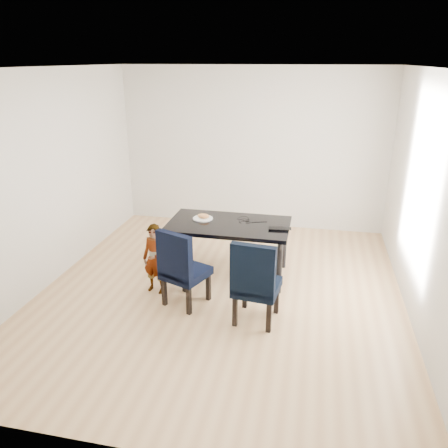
% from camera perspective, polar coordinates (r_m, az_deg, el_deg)
% --- Properties ---
extents(floor, '(4.50, 5.00, 0.01)m').
position_cam_1_polar(floor, '(5.65, -0.43, -8.85)').
color(floor, tan).
rests_on(floor, ground).
extents(ceiling, '(4.50, 5.00, 0.01)m').
position_cam_1_polar(ceiling, '(4.91, -0.52, 19.83)').
color(ceiling, white).
rests_on(ceiling, wall_back).
extents(wall_back, '(4.50, 0.01, 2.70)m').
position_cam_1_polar(wall_back, '(7.51, 3.71, 9.72)').
color(wall_back, silver).
rests_on(wall_back, ground).
extents(wall_front, '(4.50, 0.01, 2.70)m').
position_cam_1_polar(wall_front, '(2.90, -11.33, -9.38)').
color(wall_front, silver).
rests_on(wall_front, ground).
extents(wall_left, '(0.01, 5.00, 2.70)m').
position_cam_1_polar(wall_left, '(6.00, -22.10, 5.40)').
color(wall_left, white).
rests_on(wall_left, ground).
extents(wall_right, '(0.01, 5.00, 2.70)m').
position_cam_1_polar(wall_right, '(5.14, 24.92, 2.58)').
color(wall_right, silver).
rests_on(wall_right, ground).
extents(dining_table, '(1.60, 0.90, 0.75)m').
position_cam_1_polar(dining_table, '(5.91, 0.61, -3.29)').
color(dining_table, black).
rests_on(dining_table, floor).
extents(chair_left, '(0.61, 0.62, 0.97)m').
position_cam_1_polar(chair_left, '(5.21, -5.01, -5.51)').
color(chair_left, black).
rests_on(chair_left, floor).
extents(chair_right, '(0.54, 0.55, 1.01)m').
position_cam_1_polar(chair_right, '(4.87, 4.34, -7.27)').
color(chair_right, black).
rests_on(chair_right, floor).
extents(child, '(0.36, 0.28, 0.90)m').
position_cam_1_polar(child, '(5.52, -9.01, -4.53)').
color(child, '#E25D13').
rests_on(child, floor).
extents(plate, '(0.30, 0.30, 0.02)m').
position_cam_1_polar(plate, '(5.93, -2.78, 0.74)').
color(plate, silver).
rests_on(plate, dining_table).
extents(sandwich, '(0.18, 0.14, 0.07)m').
position_cam_1_polar(sandwich, '(5.90, -2.72, 1.05)').
color(sandwich, '#CC8449').
rests_on(sandwich, plate).
extents(laptop, '(0.30, 0.21, 0.02)m').
position_cam_1_polar(laptop, '(5.63, 7.31, -0.48)').
color(laptop, black).
rests_on(laptop, dining_table).
extents(cable_tangle, '(0.14, 0.14, 0.01)m').
position_cam_1_polar(cable_tangle, '(5.82, 2.70, 0.31)').
color(cable_tangle, black).
rests_on(cable_tangle, dining_table).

